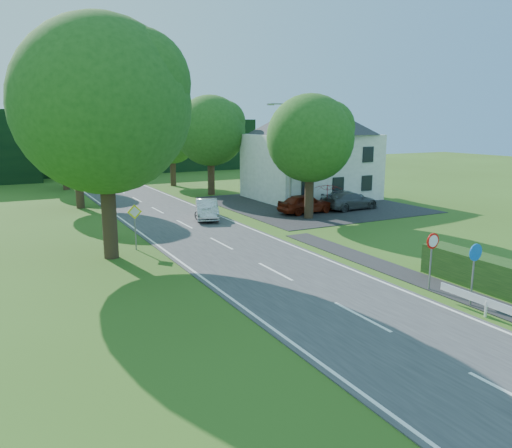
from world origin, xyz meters
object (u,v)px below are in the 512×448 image
streetlight (289,153)px  motorcycle (203,214)px  parked_car_red (305,203)px  parked_car_grey (351,201)px  parked_car_silver_b (344,198)px  moving_car (207,209)px  parasol (328,198)px

streetlight → motorcycle: (-6.67, 0.21, -3.93)m
parked_car_red → parked_car_grey: 4.01m
motorcycle → parked_car_silver_b: 12.49m
motorcycle → moving_car: bearing=38.7°
moving_car → parasol: (9.15, -1.53, 0.36)m
parked_car_grey → parked_car_silver_b: (0.52, 1.55, -0.03)m
parked_car_red → parasol: (1.86, -0.20, 0.32)m
parked_car_silver_b → parked_car_red: bearing=80.1°
motorcycle → parked_car_silver_b: bearing=-9.1°
parked_car_grey → motorcycle: bearing=82.5°
motorcycle → parasol: 9.84m
parasol → parked_car_red: bearing=173.7°
moving_car → parked_car_grey: size_ratio=0.90×
streetlight → parked_car_red: streetlight is taller
motorcycle → parked_car_silver_b: parked_car_silver_b is taller
streetlight → parked_car_silver_b: size_ratio=1.75×
streetlight → moving_car: size_ratio=1.93×
moving_car → parked_car_red: size_ratio=0.98×
motorcycle → parked_car_grey: parked_car_grey is taller
parked_car_silver_b → parasol: bearing=93.6°
parked_car_red → parasol: size_ratio=1.82×
motorcycle → parasol: parasol is taller
moving_car → parked_car_red: parked_car_red is taller
motorcycle → parked_car_silver_b: (12.46, 0.80, 0.14)m
streetlight → moving_car: bearing=170.3°
streetlight → parasol: (3.13, -0.50, -3.38)m
moving_car → motorcycle: moving_car is taller
parked_car_grey → parked_car_silver_b: size_ratio=1.01×
parked_car_grey → parasol: size_ratio=1.99×
streetlight → parked_car_silver_b: 7.00m
moving_car → parasol: size_ratio=1.79×
parked_car_grey → parked_car_silver_b: parked_car_grey is taller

